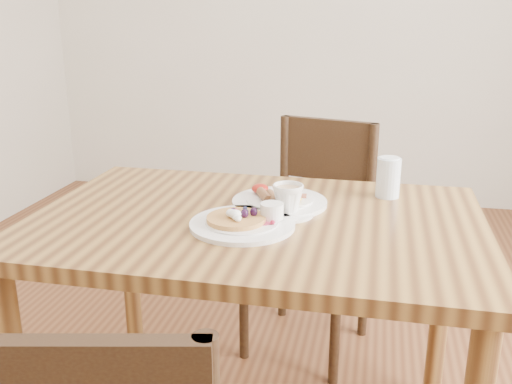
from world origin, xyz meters
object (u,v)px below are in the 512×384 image
chair_far (313,225)px  teacup_saucer (288,201)px  breakfast_plate (278,200)px  water_glass (388,178)px  pancake_plate (244,221)px  dining_table (256,251)px

chair_far → teacup_saucer: 0.67m
chair_far → breakfast_plate: 0.59m
breakfast_plate → teacup_saucer: size_ratio=1.93×
breakfast_plate → water_glass: water_glass is taller
teacup_saucer → pancake_plate: bearing=-130.7°
dining_table → water_glass: size_ratio=10.26×
chair_far → teacup_saucer: chair_far is taller
water_glass → teacup_saucer: bearing=-140.0°
breakfast_plate → teacup_saucer: bearing=-63.2°
chair_far → water_glass: size_ratio=7.52×
chair_far → water_glass: (0.26, -0.38, 0.32)m
breakfast_plate → chair_far: bearing=84.8°
pancake_plate → breakfast_plate: (0.05, 0.19, -0.00)m
teacup_saucer → water_glass: water_glass is taller
dining_table → chair_far: size_ratio=1.36×
dining_table → water_glass: 0.45m
chair_far → breakfast_plate: (-0.05, -0.52, 0.27)m
teacup_saucer → dining_table: bearing=-156.6°
breakfast_plate → teacup_saucer: teacup_saucer is taller
breakfast_plate → teacup_saucer: (0.04, -0.08, 0.03)m
teacup_saucer → water_glass: 0.34m
chair_far → teacup_saucer: (-0.01, -0.60, 0.30)m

